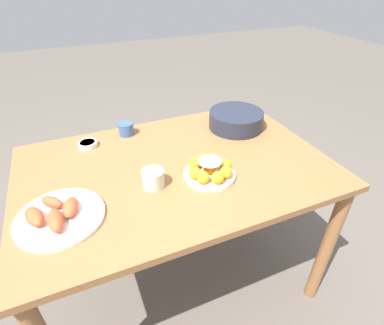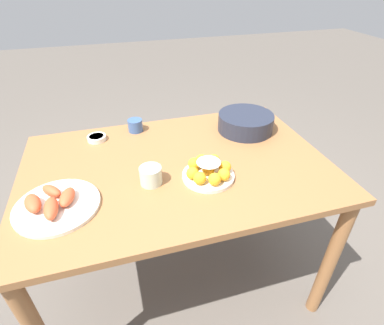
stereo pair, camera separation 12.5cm
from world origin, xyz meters
TOP-DOWN VIEW (x-y plane):
  - ground_plane at (0.00, 0.00)m, footprint 12.00×12.00m
  - dining_table at (0.00, 0.00)m, footprint 1.32×0.88m
  - cake_plate at (0.10, -0.13)m, footprint 0.21×0.21m
  - serving_bowl at (0.42, 0.20)m, footprint 0.28×0.28m
  - sauce_bowl at (-0.33, 0.31)m, footprint 0.09×0.09m
  - seafood_platter at (-0.49, -0.15)m, footprint 0.30×0.30m
  - cup_near at (-0.13, -0.10)m, footprint 0.09×0.09m
  - cup_far at (-0.13, 0.35)m, footprint 0.07×0.07m

SIDE VIEW (x-z plane):
  - ground_plane at x=0.00m, z-range 0.00..0.00m
  - dining_table at x=0.00m, z-range 0.28..1.06m
  - sauce_bowl at x=-0.33m, z-range 0.78..0.80m
  - seafood_platter at x=-0.49m, z-range 0.77..0.82m
  - cup_far at x=-0.13m, z-range 0.78..0.84m
  - cake_plate at x=0.10m, z-range 0.77..0.85m
  - cup_near at x=-0.13m, z-range 0.78..0.85m
  - serving_bowl at x=0.42m, z-range 0.78..0.87m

